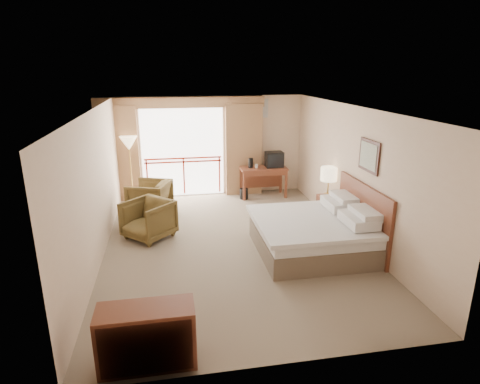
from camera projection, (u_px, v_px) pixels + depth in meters
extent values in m
plane|color=#7E6E59|center=(233.00, 244.00, 8.11)|extent=(7.00, 7.00, 0.00)
plane|color=white|center=(232.00, 109.00, 7.31)|extent=(7.00, 7.00, 0.00)
plane|color=beige|center=(212.00, 146.00, 11.00)|extent=(5.00, 0.00, 5.00)
plane|color=beige|center=(283.00, 263.00, 4.42)|extent=(5.00, 0.00, 5.00)
plane|color=beige|center=(97.00, 186.00, 7.29)|extent=(0.00, 7.00, 7.00)
plane|color=beige|center=(354.00, 174.00, 8.13)|extent=(0.00, 7.00, 7.00)
plane|color=white|center=(183.00, 153.00, 10.89)|extent=(2.40, 0.00, 2.40)
cube|color=#A9230E|center=(183.00, 162.00, 10.94)|extent=(2.09, 0.03, 0.04)
cube|color=#A9230E|center=(183.00, 158.00, 10.91)|extent=(2.09, 0.03, 0.04)
cube|color=#A9230E|center=(147.00, 178.00, 10.89)|extent=(0.04, 0.03, 1.00)
cube|color=#A9230E|center=(184.00, 176.00, 11.06)|extent=(0.04, 0.03, 1.00)
cube|color=#A9230E|center=(220.00, 174.00, 11.23)|extent=(0.04, 0.03, 1.00)
cube|color=brown|center=(120.00, 154.00, 10.47)|extent=(1.00, 0.26, 2.50)
cube|color=brown|center=(243.00, 150.00, 11.03)|extent=(1.00, 0.26, 2.50)
cube|color=brown|center=(181.00, 102.00, 10.39)|extent=(4.40, 0.22, 0.28)
cube|color=silver|center=(259.00, 108.00, 10.89)|extent=(0.50, 0.04, 0.50)
cube|color=brown|center=(312.00, 242.00, 7.74)|extent=(2.05, 2.00, 0.40)
cube|color=white|center=(313.00, 227.00, 7.65)|extent=(2.01, 1.96, 0.22)
cube|color=white|center=(310.00, 221.00, 7.60)|extent=(2.09, 2.06, 0.08)
cube|color=white|center=(359.00, 220.00, 7.26)|extent=(0.50, 0.75, 0.18)
cube|color=white|center=(338.00, 204.00, 8.10)|extent=(0.50, 0.75, 0.18)
cube|color=white|center=(366.00, 213.00, 7.25)|extent=(0.40, 0.70, 0.14)
cube|color=white|center=(345.00, 198.00, 8.09)|extent=(0.40, 0.70, 0.14)
cube|color=#612B1C|center=(363.00, 217.00, 7.77)|extent=(0.06, 2.10, 1.30)
cube|color=black|center=(369.00, 156.00, 7.42)|extent=(0.03, 0.72, 0.60)
cube|color=silver|center=(368.00, 156.00, 7.41)|extent=(0.01, 0.60, 0.48)
cube|color=#612B1C|center=(327.00, 209.00, 9.23)|extent=(0.46, 0.53, 0.60)
cylinder|color=tan|center=(328.00, 194.00, 9.18)|extent=(0.15, 0.15, 0.04)
cylinder|color=tan|center=(328.00, 186.00, 9.12)|extent=(0.03, 0.03, 0.39)
cylinder|color=#FFE5B2|center=(329.00, 174.00, 9.03)|extent=(0.37, 0.37, 0.31)
cube|color=black|center=(329.00, 197.00, 8.98)|extent=(0.23, 0.20, 0.09)
cube|color=#612B1C|center=(263.00, 168.00, 10.89)|extent=(1.26, 0.61, 0.05)
cube|color=#612B1C|center=(244.00, 186.00, 10.66)|extent=(0.06, 0.06, 0.78)
cube|color=#612B1C|center=(286.00, 184.00, 10.86)|extent=(0.06, 0.06, 0.78)
cube|color=#612B1C|center=(241.00, 181.00, 11.16)|extent=(0.06, 0.06, 0.78)
cube|color=#612B1C|center=(281.00, 179.00, 11.35)|extent=(0.06, 0.06, 0.78)
cube|color=#612B1C|center=(261.00, 177.00, 11.23)|extent=(1.15, 0.03, 0.58)
cube|color=#612B1C|center=(266.00, 174.00, 10.65)|extent=(1.15, 0.03, 0.13)
cube|color=black|center=(274.00, 159.00, 10.87)|extent=(0.46, 0.36, 0.42)
cube|color=black|center=(276.00, 161.00, 10.70)|extent=(0.42, 0.02, 0.34)
cylinder|color=black|center=(251.00, 163.00, 10.78)|extent=(0.16, 0.16, 0.27)
cylinder|color=white|center=(256.00, 166.00, 10.78)|extent=(0.10, 0.10, 0.11)
cylinder|color=black|center=(244.00, 194.00, 10.86)|extent=(0.26, 0.26, 0.29)
imported|color=#4E3D1F|center=(151.00, 214.00, 9.76)|extent=(1.16, 1.15, 0.83)
imported|color=#4E3D1F|center=(150.00, 237.00, 8.42)|extent=(1.24, 1.24, 0.81)
cylinder|color=black|center=(135.00, 205.00, 8.84)|extent=(0.49, 0.49, 0.04)
cylinder|color=black|center=(136.00, 216.00, 8.92)|extent=(0.06, 0.06, 0.49)
cylinder|color=black|center=(137.00, 226.00, 8.99)|extent=(0.35, 0.35, 0.03)
imported|color=white|center=(135.00, 204.00, 8.84)|extent=(0.23, 0.28, 0.02)
cylinder|color=tan|center=(133.00, 201.00, 10.66)|extent=(0.28, 0.28, 0.03)
cylinder|color=tan|center=(131.00, 174.00, 10.44)|extent=(0.03, 0.03, 1.52)
cone|color=#FFE5B2|center=(129.00, 143.00, 10.19)|extent=(0.45, 0.45, 0.35)
cube|color=#612B1C|center=(147.00, 336.00, 4.74)|extent=(1.14, 0.47, 0.76)
cube|color=black|center=(146.00, 349.00, 4.52)|extent=(1.04, 0.02, 0.66)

